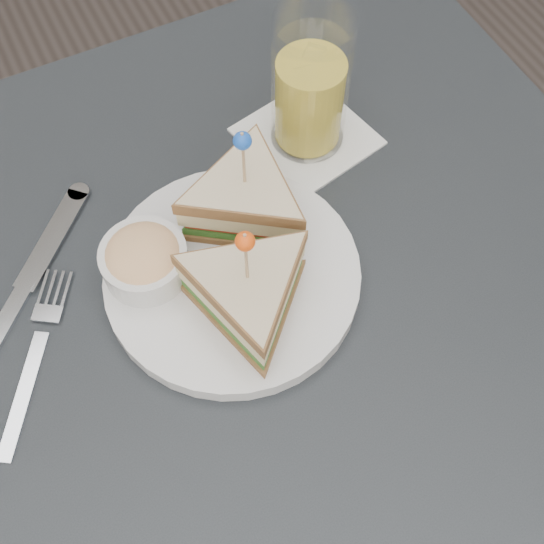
{
  "coord_description": "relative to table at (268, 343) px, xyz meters",
  "views": [
    {
      "loc": [
        -0.12,
        -0.25,
        1.32
      ],
      "look_at": [
        0.01,
        0.01,
        0.8
      ],
      "focal_mm": 45.0,
      "sensor_mm": 36.0,
      "label": 1
    }
  ],
  "objects": [
    {
      "name": "cutlery_knife",
      "position": [
        -0.19,
        0.13,
        0.08
      ],
      "size": [
        0.17,
        0.17,
        0.01
      ],
      "rotation": [
        0.0,
        0.0,
        -0.78
      ],
      "color": "silver",
      "rests_on": "table"
    },
    {
      "name": "drink_set",
      "position": [
        0.13,
        0.17,
        0.15
      ],
      "size": [
        0.15,
        0.15,
        0.16
      ],
      "rotation": [
        0.0,
        0.0,
        0.21
      ],
      "color": "white",
      "rests_on": "table"
    },
    {
      "name": "ground_plane",
      "position": [
        0.0,
        0.0,
        -0.67
      ],
      "size": [
        3.5,
        3.5,
        0.0
      ],
      "primitive_type": "plane",
      "color": "#3F3833"
    },
    {
      "name": "plate_meal",
      "position": [
        -0.01,
        0.05,
        0.11
      ],
      "size": [
        0.3,
        0.3,
        0.14
      ],
      "rotation": [
        0.0,
        0.0,
        0.27
      ],
      "color": "silver",
      "rests_on": "table"
    },
    {
      "name": "table",
      "position": [
        0.0,
        0.0,
        0.0
      ],
      "size": [
        0.8,
        0.8,
        0.75
      ],
      "color": "black",
      "rests_on": "ground"
    },
    {
      "name": "cutlery_fork",
      "position": [
        -0.2,
        0.06,
        0.08
      ],
      "size": [
        0.12,
        0.16,
        0.01
      ],
      "rotation": [
        0.0,
        0.0,
        -0.57
      ],
      "color": "white",
      "rests_on": "table"
    }
  ]
}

